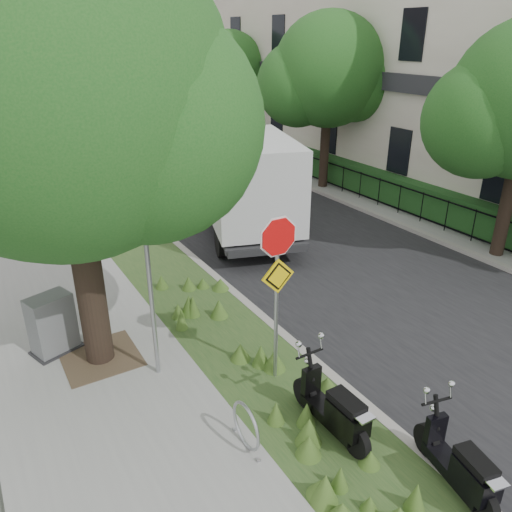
{
  "coord_description": "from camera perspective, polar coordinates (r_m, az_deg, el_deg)",
  "views": [
    {
      "loc": [
        -5.53,
        -5.62,
        5.87
      ],
      "look_at": [
        -0.3,
        3.12,
        1.3
      ],
      "focal_mm": 35.0,
      "sensor_mm": 36.0,
      "label": 1
    }
  ],
  "objects": [
    {
      "name": "box_truck",
      "position": [
        15.45,
        -1.22,
        8.66
      ],
      "size": [
        3.94,
        6.29,
        2.67
      ],
      "color": "#262628",
      "rests_on": "ground"
    },
    {
      "name": "ground",
      "position": [
        9.83,
        11.19,
        -13.04
      ],
      "size": [
        120.0,
        120.0,
        0.0
      ],
      "primitive_type": "plane",
      "color": "#4C5147",
      "rests_on": "ground"
    },
    {
      "name": "sidewalk_near",
      "position": [
        16.71,
        -24.48,
        1.57
      ],
      "size": [
        3.5,
        60.0,
        0.12
      ],
      "primitive_type": "cube",
      "color": "gray",
      "rests_on": "ground"
    },
    {
      "name": "road",
      "position": [
        18.73,
        -2.16,
        5.92
      ],
      "size": [
        7.0,
        60.0,
        0.01
      ],
      "primitive_type": "cube",
      "color": "black",
      "rests_on": "ground"
    },
    {
      "name": "utility_cabinet",
      "position": [
        10.52,
        -22.25,
        -7.32
      ],
      "size": [
        1.04,
        0.85,
        1.19
      ],
      "color": "#262628",
      "rests_on": "ground"
    },
    {
      "name": "bare_post",
      "position": [
        8.63,
        -12.13,
        -2.15
      ],
      "size": [
        0.08,
        0.08,
        4.0
      ],
      "color": "#A5A8AD",
      "rests_on": "ground"
    },
    {
      "name": "street_tree_main",
      "position": [
        8.67,
        -21.88,
        15.46
      ],
      "size": [
        6.21,
        5.54,
        7.66
      ],
      "color": "black",
      "rests_on": "ground"
    },
    {
      "name": "far_tree_c",
      "position": [
        26.81,
        -3.29,
        20.05
      ],
      "size": [
        4.37,
        3.89,
        5.93
      ],
      "color": "black",
      "rests_on": "ground"
    },
    {
      "name": "bike_hoop",
      "position": [
        7.88,
        -1.16,
        -18.84
      ],
      "size": [
        0.06,
        0.78,
        0.77
      ],
      "color": "#A5A8AD",
      "rests_on": "ground"
    },
    {
      "name": "scooter_far",
      "position": [
        7.77,
        22.64,
        -21.88
      ],
      "size": [
        0.57,
        1.64,
        0.79
      ],
      "color": "black",
      "rests_on": "ground"
    },
    {
      "name": "terrace_houses",
      "position": [
        23.16,
        17.49,
        18.91
      ],
      "size": [
        7.4,
        26.4,
        8.2
      ],
      "color": "beige",
      "rests_on": "ground"
    },
    {
      "name": "footpath_far",
      "position": [
        21.59,
        10.14,
        8.2
      ],
      "size": [
        3.2,
        60.0,
        0.12
      ],
      "primitive_type": "cube",
      "color": "gray",
      "rests_on": "ground"
    },
    {
      "name": "hedge_far",
      "position": [
        21.24,
        9.63,
        9.68
      ],
      "size": [
        1.0,
        24.0,
        1.1
      ],
      "primitive_type": "cube",
      "color": "#1D4017",
      "rests_on": "footpath_far"
    },
    {
      "name": "verge",
      "position": [
        17.14,
        -15.47,
        3.47
      ],
      "size": [
        2.0,
        60.0,
        0.12
      ],
      "primitive_type": "cube",
      "color": "#284A1F",
      "rests_on": "ground"
    },
    {
      "name": "far_tree_b",
      "position": [
        20.08,
        8.07,
        19.68
      ],
      "size": [
        4.83,
        4.31,
        6.56
      ],
      "color": "black",
      "rests_on": "ground"
    },
    {
      "name": "kerb_near",
      "position": [
        17.4,
        -12.32,
        4.13
      ],
      "size": [
        0.2,
        60.0,
        0.13
      ],
      "primitive_type": "cube",
      "color": "#9E9991",
      "rests_on": "ground"
    },
    {
      "name": "sign_assembly",
      "position": [
        8.25,
        2.48,
        -1.29
      ],
      "size": [
        0.94,
        0.08,
        3.22
      ],
      "color": "#A5A8AD",
      "rests_on": "ground"
    },
    {
      "name": "scooter_near",
      "position": [
        8.09,
        9.33,
        -17.52
      ],
      "size": [
        0.37,
        1.77,
        0.85
      ],
      "color": "black",
      "rests_on": "ground"
    },
    {
      "name": "fence_far",
      "position": [
        20.81,
        8.13,
        9.47
      ],
      "size": [
        0.04,
        24.0,
        1.0
      ],
      "color": "black",
      "rests_on": "ground"
    },
    {
      "name": "kerb_far",
      "position": [
        20.55,
        6.49,
        7.62
      ],
      "size": [
        0.2,
        60.0,
        0.13
      ],
      "primitive_type": "cube",
      "color": "#9E9991",
      "rests_on": "ground"
    }
  ]
}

